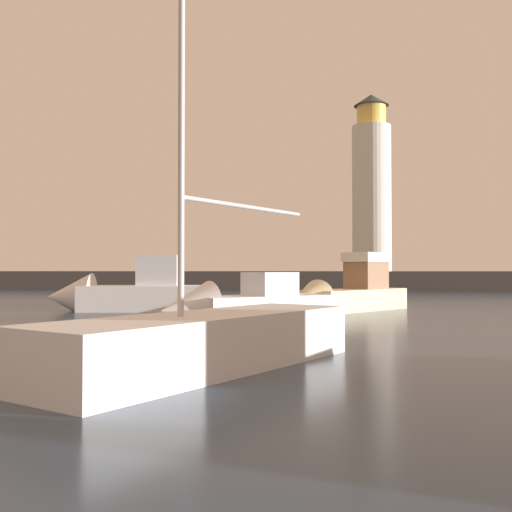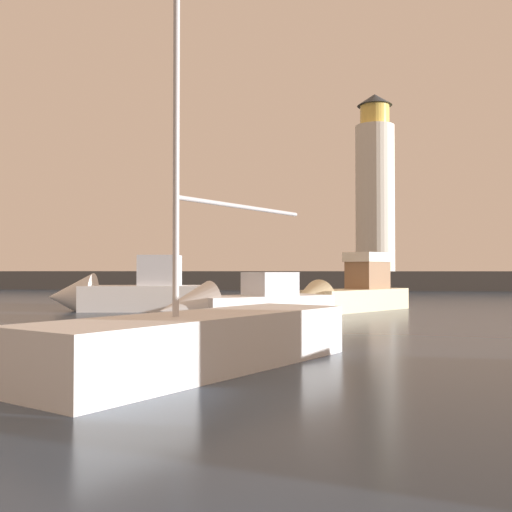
% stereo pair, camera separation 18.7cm
% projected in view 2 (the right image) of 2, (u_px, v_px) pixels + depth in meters
% --- Properties ---
extents(ground_plane, '(220.00, 220.00, 0.00)m').
position_uv_depth(ground_plane, '(296.00, 308.00, 30.11)').
color(ground_plane, '#2D3D51').
extents(breakwater, '(62.34, 6.04, 1.79)m').
position_uv_depth(breakwater, '(312.00, 280.00, 58.61)').
color(breakwater, '#423F3D').
rests_on(breakwater, ground_plane).
extents(lighthouse, '(3.74, 3.74, 17.20)m').
position_uv_depth(lighthouse, '(375.00, 187.00, 58.09)').
color(lighthouse, silver).
rests_on(lighthouse, breakwater).
extents(motorboat_0, '(6.18, 7.31, 3.14)m').
position_uv_depth(motorboat_0, '(346.00, 294.00, 27.74)').
color(motorboat_0, beige).
rests_on(motorboat_0, ground_plane).
extents(motorboat_2, '(7.77, 3.26, 3.08)m').
position_uv_depth(motorboat_2, '(123.00, 294.00, 28.13)').
color(motorboat_2, white).
rests_on(motorboat_2, ground_plane).
extents(motorboat_4, '(6.51, 5.83, 2.31)m').
position_uv_depth(motorboat_4, '(236.00, 306.00, 21.78)').
color(motorboat_4, white).
rests_on(motorboat_4, ground_plane).
extents(sailboat_moored, '(5.41, 7.70, 13.15)m').
position_uv_depth(sailboat_moored, '(203.00, 338.00, 11.51)').
color(sailboat_moored, white).
rests_on(sailboat_moored, ground_plane).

